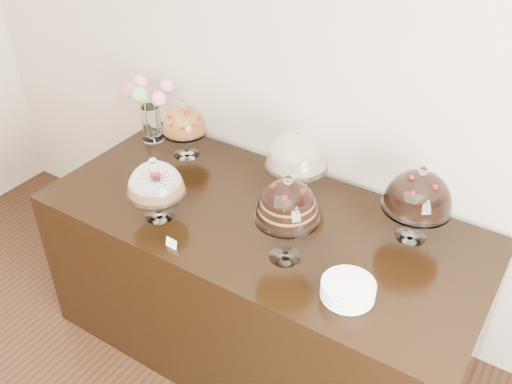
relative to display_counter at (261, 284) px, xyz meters
The scene contains 10 objects.
wall_back 1.19m from the display_counter, 91.34° to the left, with size 5.00×0.04×3.00m, color beige.
display_counter is the anchor object (origin of this frame).
cake_stand_sugar_sponge 0.82m from the display_counter, 148.97° to the right, with size 0.29×0.29×0.33m.
cake_stand_choco_layer 0.80m from the display_counter, 37.49° to the right, with size 0.28×0.28×0.43m.
cake_stand_cheesecake 0.74m from the display_counter, 81.25° to the left, with size 0.32×0.32×0.39m.
cake_stand_dark_choco 0.99m from the display_counter, 20.93° to the left, with size 0.32×0.32×0.38m.
cake_stand_fruit_tart 0.99m from the display_counter, 158.16° to the left, with size 0.25×0.25×0.34m.
flower_vase 1.22m from the display_counter, 162.50° to the left, with size 0.27×0.32×0.38m.
plate_stack 0.81m from the display_counter, 24.35° to the right, with size 0.22×0.22×0.07m.
price_card_left 0.67m from the display_counter, 118.86° to the right, with size 0.06×0.01×0.04m, color white.
Camera 1 is at (1.19, 0.57, 2.60)m, focal length 40.00 mm.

